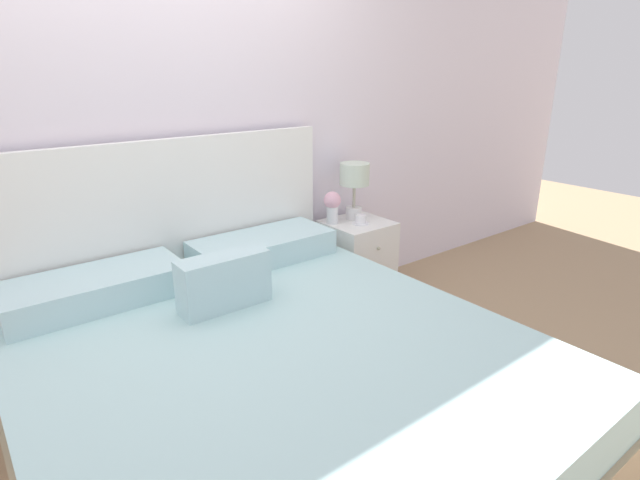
{
  "coord_description": "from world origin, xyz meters",
  "views": [
    {
      "loc": [
        -0.93,
        -2.57,
        1.56
      ],
      "look_at": [
        0.61,
        -0.59,
        0.69
      ],
      "focal_mm": 28.0,
      "sensor_mm": 36.0,
      "label": 1
    }
  ],
  "objects_px": {
    "nightstand": "(357,263)",
    "table_lamp": "(354,180)",
    "flower_vase": "(333,205)",
    "teacup": "(361,220)",
    "bed": "(265,381)"
  },
  "relations": [
    {
      "from": "nightstand",
      "to": "table_lamp",
      "type": "xyz_separation_m",
      "value": [
        0.03,
        0.07,
        0.56
      ]
    },
    {
      "from": "flower_vase",
      "to": "teacup",
      "type": "bearing_deg",
      "value": -41.24
    },
    {
      "from": "flower_vase",
      "to": "bed",
      "type": "bearing_deg",
      "value": -141.32
    },
    {
      "from": "flower_vase",
      "to": "nightstand",
      "type": "bearing_deg",
      "value": -27.36
    },
    {
      "from": "teacup",
      "to": "bed",
      "type": "bearing_deg",
      "value": -148.8
    },
    {
      "from": "flower_vase",
      "to": "teacup",
      "type": "relative_size",
      "value": 1.89
    },
    {
      "from": "bed",
      "to": "teacup",
      "type": "relative_size",
      "value": 18.95
    },
    {
      "from": "bed",
      "to": "flower_vase",
      "type": "height_order",
      "value": "bed"
    },
    {
      "from": "table_lamp",
      "to": "bed",
      "type": "bearing_deg",
      "value": -145.82
    },
    {
      "from": "teacup",
      "to": "table_lamp",
      "type": "bearing_deg",
      "value": 70.9
    },
    {
      "from": "bed",
      "to": "nightstand",
      "type": "relative_size",
      "value": 3.68
    },
    {
      "from": "flower_vase",
      "to": "table_lamp",
      "type": "bearing_deg",
      "value": -2.17
    },
    {
      "from": "nightstand",
      "to": "bed",
      "type": "bearing_deg",
      "value": -147.6
    },
    {
      "from": "table_lamp",
      "to": "flower_vase",
      "type": "bearing_deg",
      "value": 177.83
    },
    {
      "from": "teacup",
      "to": "nightstand",
      "type": "bearing_deg",
      "value": 73.15
    }
  ]
}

